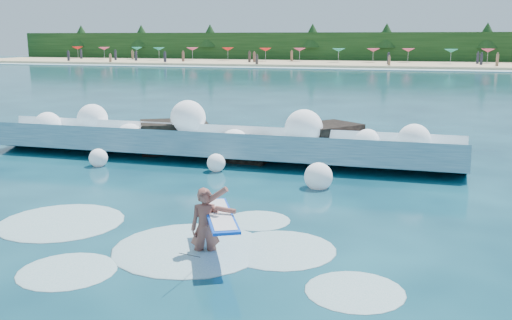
# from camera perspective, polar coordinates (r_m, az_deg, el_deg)

# --- Properties ---
(ground) EXTENTS (200.00, 200.00, 0.00)m
(ground) POSITION_cam_1_polar(r_m,az_deg,el_deg) (13.03, -8.90, -6.56)
(ground) COLOR #062737
(ground) RESTS_ON ground
(beach) EXTENTS (140.00, 20.00, 0.40)m
(beach) POSITION_cam_1_polar(r_m,az_deg,el_deg) (89.38, 13.06, 9.32)
(beach) COLOR tan
(beach) RESTS_ON ground
(wet_band) EXTENTS (140.00, 5.00, 0.08)m
(wet_band) POSITION_cam_1_polar(r_m,az_deg,el_deg) (78.43, 12.55, 8.87)
(wet_band) COLOR silver
(wet_band) RESTS_ON ground
(treeline) EXTENTS (140.00, 4.00, 5.00)m
(treeline) POSITION_cam_1_polar(r_m,az_deg,el_deg) (99.29, 13.49, 10.88)
(treeline) COLOR black
(treeline) RESTS_ON ground
(breaking_wave) EXTENTS (16.58, 2.65, 1.43)m
(breaking_wave) POSITION_cam_1_polar(r_m,az_deg,el_deg) (20.05, -3.92, 1.64)
(breaking_wave) COLOR teal
(breaking_wave) RESTS_ON ground
(rock_cluster) EXTENTS (8.44, 3.24, 1.40)m
(rock_cluster) POSITION_cam_1_polar(r_m,az_deg,el_deg) (20.50, -1.51, 1.74)
(rock_cluster) COLOR black
(rock_cluster) RESTS_ON ground
(surfer_with_board) EXTENTS (1.42, 2.79, 1.59)m
(surfer_with_board) POSITION_cam_1_polar(r_m,az_deg,el_deg) (11.13, -4.75, -6.54)
(surfer_with_board) COLOR brown
(surfer_with_board) RESTS_ON ground
(wave_spray) EXTENTS (14.46, 4.54, 2.04)m
(wave_spray) POSITION_cam_1_polar(r_m,az_deg,el_deg) (19.82, -4.34, 2.87)
(wave_spray) COLOR white
(wave_spray) RESTS_ON ground
(surf_foam) EXTENTS (9.19, 5.44, 0.16)m
(surf_foam) POSITION_cam_1_polar(r_m,az_deg,el_deg) (12.07, -9.19, -8.11)
(surf_foam) COLOR silver
(surf_foam) RESTS_ON ground
(beach_umbrellas) EXTENTS (113.23, 6.49, 0.50)m
(beach_umbrellas) POSITION_cam_1_polar(r_m,az_deg,el_deg) (91.32, 13.33, 10.64)
(beach_umbrellas) COLOR red
(beach_umbrellas) RESTS_ON ground
(beachgoers) EXTENTS (107.75, 12.37, 1.92)m
(beachgoers) POSITION_cam_1_polar(r_m,az_deg,el_deg) (85.85, 19.74, 9.42)
(beachgoers) COLOR #3F332D
(beachgoers) RESTS_ON ground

